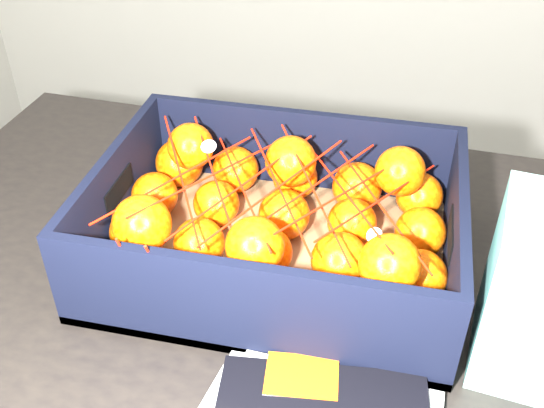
# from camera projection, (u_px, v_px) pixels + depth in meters

# --- Properties ---
(table) EXTENTS (1.23, 0.85, 0.75)m
(table) POSITION_uv_depth(u_px,v_px,m) (309.00, 354.00, 0.84)
(table) COLOR black
(table) RESTS_ON ground
(produce_crate) EXTENTS (0.44, 0.33, 0.13)m
(produce_crate) POSITION_uv_depth(u_px,v_px,m) (277.00, 235.00, 0.81)
(produce_crate) COLOR brown
(produce_crate) RESTS_ON table
(clementine_heap) EXTENTS (0.42, 0.31, 0.12)m
(clementine_heap) POSITION_uv_depth(u_px,v_px,m) (275.00, 225.00, 0.80)
(clementine_heap) COLOR #FF5805
(clementine_heap) RESTS_ON produce_crate
(mesh_net) EXTENTS (0.37, 0.29, 0.09)m
(mesh_net) POSITION_uv_depth(u_px,v_px,m) (270.00, 191.00, 0.76)
(mesh_net) COLOR red
(mesh_net) RESTS_ON clementine_heap
(retail_carton) EXTENTS (0.10, 0.14, 0.19)m
(retail_carton) POSITION_uv_depth(u_px,v_px,m) (530.00, 290.00, 0.65)
(retail_carton) COLOR silver
(retail_carton) RESTS_ON table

